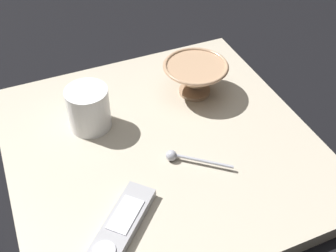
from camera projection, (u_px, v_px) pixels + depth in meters
ground_plane at (161, 153)px, 0.91m from camera, size 6.00×6.00×0.00m
table at (161, 147)px, 0.90m from camera, size 0.62×0.62×0.03m
cereal_bowl at (195, 77)px, 0.98m from camera, size 0.15×0.15×0.08m
coffee_mug at (89, 108)px, 0.89m from camera, size 0.09×0.09×0.09m
teaspoon at (182, 157)px, 0.84m from camera, size 0.09×0.11×0.02m
tv_remote_near at (119, 229)px, 0.72m from camera, size 0.17×0.17×0.02m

